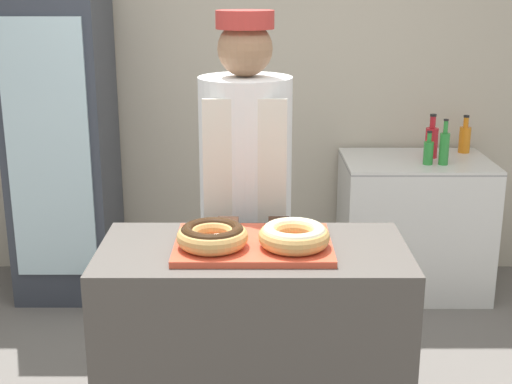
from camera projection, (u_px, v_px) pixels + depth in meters
The scene contains 14 objects.
wall_back at pixel (257, 66), 4.50m from camera, with size 8.00×0.06×2.70m.
display_counter at pixel (256, 363), 2.71m from camera, with size 1.12×0.56×0.94m.
serving_tray at pixel (256, 244), 2.57m from camera, with size 0.56×0.40×0.02m.
donut_chocolate_glaze at pixel (215, 235), 2.51m from camera, with size 0.25×0.25×0.08m.
donut_light_glaze at pixel (297, 235), 2.50m from camera, with size 0.25×0.25×0.08m.
brownie_back_left at pixel (230, 223), 2.71m from camera, with size 0.08×0.08×0.03m.
brownie_back_right at pixel (282, 224), 2.71m from camera, with size 0.08×0.08×0.03m.
baker_person at pixel (248, 205), 3.12m from camera, with size 0.40×0.40×1.75m.
beverage_fridge at pixel (66, 146), 4.26m from camera, with size 0.57×0.61×1.84m.
chest_freezer at pixel (416, 225), 4.40m from camera, with size 0.88×0.63×0.84m.
bottle_green at pixel (431, 152), 4.14m from camera, with size 0.06×0.06×0.20m.
bottle_green_b at pixel (447, 147), 4.13m from camera, with size 0.06×0.06×0.27m.
bottle_orange at pixel (468, 138), 4.43m from camera, with size 0.07×0.07×0.24m.
bottle_red at pixel (434, 141), 4.30m from camera, with size 0.08×0.08×0.27m.
Camera 1 is at (0.01, -2.42, 1.86)m, focal length 50.00 mm.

